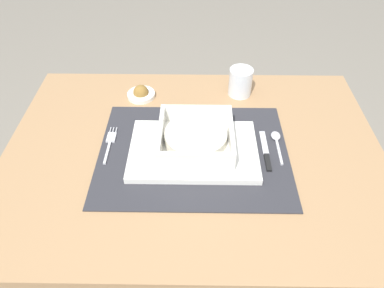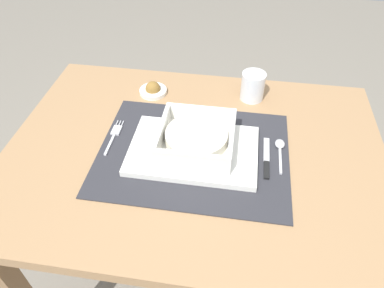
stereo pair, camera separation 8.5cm
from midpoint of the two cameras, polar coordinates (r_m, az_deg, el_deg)
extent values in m
plane|color=gray|center=(1.48, -1.61, -21.47)|extent=(6.00, 6.00, 0.00)
cube|color=#A37A51|center=(0.89, -2.49, -1.82)|extent=(0.94, 0.69, 0.03)
cube|color=olive|center=(1.43, -18.58, -3.37)|extent=(0.05, 0.05, 0.69)
cube|color=olive|center=(1.40, 16.02, -3.78)|extent=(0.05, 0.05, 0.69)
cube|color=#2D2D33|center=(0.87, -2.79, -1.49)|extent=(0.46, 0.36, 0.00)
cube|color=white|center=(0.86, -2.79, -1.15)|extent=(0.31, 0.20, 0.02)
cube|color=white|center=(0.86, -2.22, -0.01)|extent=(0.18, 0.18, 0.01)
cube|color=white|center=(0.85, -7.91, 1.37)|extent=(0.01, 0.18, 0.04)
cube|color=white|center=(0.84, 3.42, 1.27)|extent=(0.01, 0.18, 0.04)
cube|color=white|center=(0.78, -2.53, -2.79)|extent=(0.16, 0.01, 0.04)
cube|color=white|center=(0.90, -2.04, 4.89)|extent=(0.16, 0.01, 0.04)
cylinder|color=silver|center=(0.85, -2.26, 0.94)|extent=(0.15, 0.15, 0.03)
cube|color=silver|center=(0.90, -16.11, -1.48)|extent=(0.01, 0.08, 0.00)
cube|color=silver|center=(0.94, -15.39, 0.90)|extent=(0.02, 0.04, 0.00)
cylinder|color=silver|center=(0.96, -15.49, 2.02)|extent=(0.00, 0.02, 0.00)
cylinder|color=silver|center=(0.96, -15.05, 2.02)|extent=(0.00, 0.02, 0.00)
cylinder|color=silver|center=(0.95, -14.60, 2.02)|extent=(0.00, 0.02, 0.00)
cube|color=silver|center=(0.88, 11.17, -1.46)|extent=(0.01, 0.08, 0.00)
ellipsoid|color=silver|center=(0.92, 10.75, 1.19)|extent=(0.02, 0.03, 0.01)
cube|color=black|center=(0.85, 9.31, -3.07)|extent=(0.01, 0.05, 0.01)
cube|color=silver|center=(0.90, 8.86, 0.10)|extent=(0.01, 0.08, 0.00)
cylinder|color=white|center=(1.04, 5.46, 9.80)|extent=(0.07, 0.07, 0.08)
cylinder|color=#C64C1E|center=(1.05, 5.42, 9.29)|extent=(0.06, 0.06, 0.05)
cylinder|color=white|center=(1.06, -10.47, 7.68)|extent=(0.08, 0.08, 0.01)
sphere|color=olive|center=(1.06, -10.53, 8.07)|extent=(0.04, 0.04, 0.04)
camera|label=1|loc=(0.04, -92.87, -2.72)|focal=33.20mm
camera|label=2|loc=(0.04, 87.13, 2.72)|focal=33.20mm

